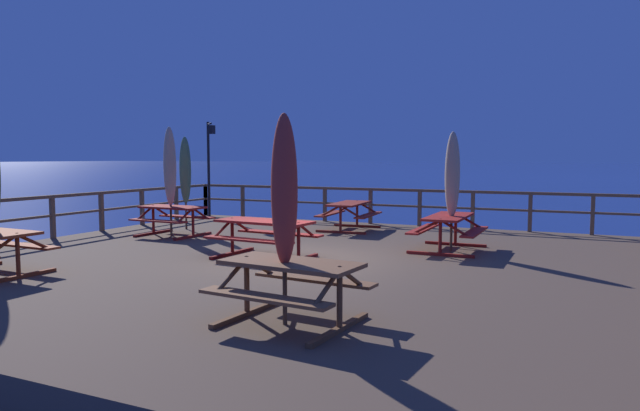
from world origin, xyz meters
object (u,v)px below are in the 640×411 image
picnic_table_mid_left (264,230)px  patio_umbrella_tall_back_left (452,175)px  patio_umbrella_tall_mid_left (185,171)px  lamp_post_hooked (209,155)px  picnic_table_back_left (173,214)px  picnic_table_mid_centre (291,279)px  patio_umbrella_tall_mid_right (170,167)px  picnic_table_front_left (349,210)px  picnic_table_mid_right (448,225)px  patio_umbrella_short_front (284,191)px

picnic_table_mid_left → patio_umbrella_tall_back_left: patio_umbrella_tall_back_left is taller
patio_umbrella_tall_mid_left → lamp_post_hooked: 3.04m
picnic_table_mid_left → patio_umbrella_tall_mid_left: bearing=144.8°
picnic_table_back_left → picnic_table_mid_centre: size_ratio=0.94×
patio_umbrella_tall_mid_right → patio_umbrella_tall_back_left: (7.08, 0.62, -0.15)m
picnic_table_front_left → patio_umbrella_tall_mid_left: bearing=-157.4°
picnic_table_mid_centre → patio_umbrella_tall_mid_right: (-6.40, 5.56, 1.23)m
picnic_table_mid_right → lamp_post_hooked: 9.39m
picnic_table_back_left → picnic_table_mid_centre: 8.47m
picnic_table_front_left → patio_umbrella_tall_mid_left: 4.72m
picnic_table_back_left → patio_umbrella_tall_mid_right: bearing=-149.5°
picnic_table_mid_right → patio_umbrella_tall_mid_right: patio_umbrella_tall_mid_right is taller
picnic_table_mid_right → lamp_post_hooked: bearing=159.0°
lamp_post_hooked → picnic_table_mid_centre: bearing=-49.9°
patio_umbrella_tall_back_left → lamp_post_hooked: bearing=158.8°
picnic_table_front_left → patio_umbrella_tall_mid_right: patio_umbrella_tall_mid_right is taller
picnic_table_front_left → patio_umbrella_tall_mid_right: (-3.76, -2.98, 1.23)m
picnic_table_back_left → picnic_table_mid_centre: same height
patio_umbrella_tall_back_left → picnic_table_back_left: bearing=-175.1°
picnic_table_mid_centre → patio_umbrella_short_front: (-0.04, -0.08, 1.07)m
patio_umbrella_short_front → picnic_table_back_left: bearing=138.2°
picnic_table_mid_right → lamp_post_hooked: (-8.64, 3.32, 1.55)m
picnic_table_mid_left → picnic_table_mid_right: bearing=38.2°
picnic_table_mid_right → patio_umbrella_short_front: 6.43m
picnic_table_back_left → patio_umbrella_tall_back_left: 7.15m
patio_umbrella_tall_mid_right → picnic_table_front_left: bearing=38.4°
picnic_table_front_left → lamp_post_hooked: size_ratio=0.60×
patio_umbrella_tall_mid_left → picnic_table_mid_left: bearing=-35.2°
picnic_table_mid_left → picnic_table_back_left: bearing=154.2°
picnic_table_mid_left → picnic_table_back_left: (-3.80, 1.84, -0.01)m
patio_umbrella_tall_mid_left → picnic_table_mid_right: bearing=-4.2°
picnic_table_back_left → picnic_table_mid_left: bearing=-25.8°
picnic_table_mid_centre → lamp_post_hooked: size_ratio=0.57×
picnic_table_front_left → lamp_post_hooked: bearing=169.4°
picnic_table_back_left → patio_umbrella_tall_mid_left: patio_umbrella_tall_mid_left is taller
picnic_table_mid_right → patio_umbrella_tall_back_left: size_ratio=0.74×
picnic_table_mid_left → picnic_table_mid_right: (3.17, 2.49, -0.00)m
picnic_table_mid_right → patio_umbrella_short_front: patio_umbrella_short_front is taller
picnic_table_mid_left → patio_umbrella_short_front: (2.52, -3.82, 1.06)m
picnic_table_front_left → picnic_table_back_left: bearing=-141.5°
picnic_table_mid_right → picnic_table_front_left: same height
picnic_table_mid_right → patio_umbrella_short_front: size_ratio=0.74×
picnic_table_front_left → patio_umbrella_tall_mid_left: patio_umbrella_tall_mid_left is taller
picnic_table_mid_centre → patio_umbrella_tall_mid_left: 9.72m
lamp_post_hooked → patio_umbrella_short_front: bearing=-50.3°
patio_umbrella_tall_mid_left → patio_umbrella_tall_mid_right: (0.47, -1.22, 0.13)m
patio_umbrella_tall_mid_right → lamp_post_hooked: bearing=112.3°
patio_umbrella_tall_back_left → patio_umbrella_tall_mid_left: bearing=175.5°
picnic_table_mid_left → picnic_table_back_left: 4.23m
picnic_table_mid_centre → picnic_table_front_left: size_ratio=0.96×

